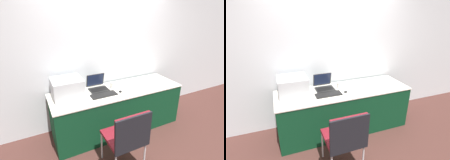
{
  "view_description": "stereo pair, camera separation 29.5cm",
  "coord_description": "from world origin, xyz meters",
  "views": [
    {
      "loc": [
        -1.31,
        -2.07,
        2.04
      ],
      "look_at": [
        -0.09,
        0.39,
        0.96
      ],
      "focal_mm": 28.0,
      "sensor_mm": 36.0,
      "label": 1
    },
    {
      "loc": [
        -1.04,
        -2.19,
        2.04
      ],
      "look_at": [
        -0.09,
        0.39,
        0.96
      ],
      "focal_mm": 28.0,
      "sensor_mm": 36.0,
      "label": 2
    }
  ],
  "objects": [
    {
      "name": "external_keyboard",
      "position": [
        -0.31,
        0.25,
        0.79
      ],
      "size": [
        0.43,
        0.17,
        0.02
      ],
      "color": "black",
      "rests_on": "table"
    },
    {
      "name": "chair",
      "position": [
        -0.34,
        -0.56,
        0.59
      ],
      "size": [
        0.49,
        0.5,
        0.93
      ],
      "color": "maroon",
      "rests_on": "ground_plane"
    },
    {
      "name": "laptop_left",
      "position": [
        -0.3,
        0.53,
        0.83
      ],
      "size": [
        0.32,
        0.32,
        0.25
      ],
      "color": "black",
      "rests_on": "table"
    },
    {
      "name": "mouse",
      "position": [
        -0.01,
        0.24,
        0.79
      ],
      "size": [
        0.06,
        0.05,
        0.03
      ],
      "color": "black",
      "rests_on": "table"
    },
    {
      "name": "printer",
      "position": [
        -0.84,
        0.47,
        0.94
      ],
      "size": [
        0.46,
        0.43,
        0.3
      ],
      "color": "#B2B7BC",
      "rests_on": "table"
    },
    {
      "name": "coffee_cup",
      "position": [
        -0.05,
        0.45,
        0.83
      ],
      "size": [
        0.08,
        0.08,
        0.11
      ],
      "color": "white",
      "rests_on": "table"
    },
    {
      "name": "wall_back",
      "position": [
        0.0,
        0.8,
        1.3
      ],
      "size": [
        8.0,
        0.05,
        2.6
      ],
      "color": "silver",
      "rests_on": "ground_plane"
    },
    {
      "name": "ground_plane",
      "position": [
        0.0,
        0.0,
        0.0
      ],
      "size": [
        14.0,
        14.0,
        0.0
      ],
      "primitive_type": "plane",
      "color": "#472823"
    },
    {
      "name": "table",
      "position": [
        0.0,
        0.36,
        0.39
      ],
      "size": [
        2.3,
        0.73,
        0.78
      ],
      "color": "#0C381E",
      "rests_on": "ground_plane"
    }
  ]
}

